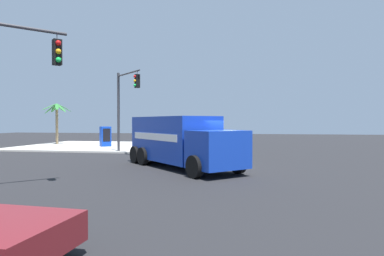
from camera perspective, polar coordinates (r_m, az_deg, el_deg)
ground_plane at (r=17.23m, az=3.75°, el=-7.06°), size 100.00×100.00×0.00m
sidewalk_corner_far at (r=34.03m, az=-16.74°, el=-2.95°), size 12.28×12.28×0.14m
delivery_truck at (r=17.66m, az=-2.01°, el=-2.20°), size 7.45×7.20×2.72m
traffic_light_primary at (r=25.76m, az=-11.53°, el=4.84°), size 2.76×2.76×6.13m
vending_machine_red at (r=31.95m, az=-14.61°, el=-1.41°), size 1.16×1.17×1.85m
palm_tree_far at (r=36.98m, az=-22.16°, el=2.06°), size 2.86×2.66×4.20m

